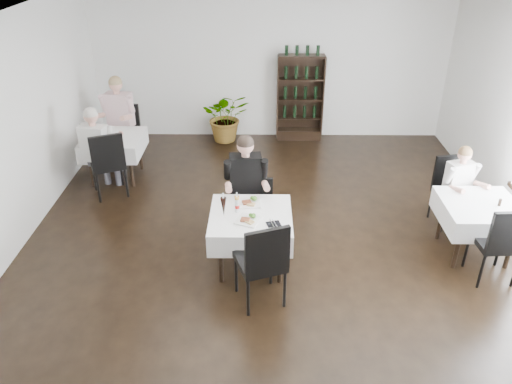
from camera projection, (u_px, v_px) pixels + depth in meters
room_shell at (276, 162)px, 5.90m from camera, size 9.00×9.00×9.00m
wine_shelf at (300, 99)px, 9.98m from camera, size 0.90×0.28×1.75m
main_table at (251, 224)px, 6.32m from camera, size 1.03×1.03×0.77m
left_table at (114, 145)px, 8.54m from camera, size 0.98×0.98×0.77m
right_table at (479, 214)px, 6.56m from camera, size 0.98×0.98×0.77m
potted_tree at (226, 116)px, 10.06m from camera, size 1.01×0.91×1.03m
main_chair_far at (258, 205)px, 6.97m from camera, size 0.42×0.42×0.88m
main_chair_near at (263, 259)px, 5.64m from camera, size 0.66×0.67×1.13m
left_chair_far at (126, 129)px, 9.23m from camera, size 0.53×0.53×1.04m
left_chair_near at (108, 161)px, 7.93m from camera, size 0.68×0.69×1.13m
right_chair_far at (451, 186)px, 7.30m from camera, size 0.54×0.54×1.02m
right_chair_near at (501, 240)px, 6.03m from camera, size 0.53×0.53×1.09m
diner_main at (246, 182)px, 6.74m from camera, size 0.61×0.62×1.55m
diner_left_far at (118, 115)px, 8.92m from camera, size 0.66×0.69×1.62m
diner_left_near at (98, 144)px, 7.93m from camera, size 0.62×0.65×1.51m
diner_right_far at (462, 184)px, 7.00m from camera, size 0.55×0.59×1.30m
plate_far at (250, 202)px, 6.48m from camera, size 0.30×0.30×0.09m
plate_near at (248, 220)px, 6.10m from camera, size 0.35×0.35×0.08m
pilsner_dark at (224, 207)px, 6.15m from camera, size 0.08×0.08×0.32m
pilsner_lager at (237, 204)px, 6.26m from camera, size 0.06×0.06×0.27m
coke_bottle at (237, 206)px, 6.27m from camera, size 0.06×0.06×0.22m
napkin_cutlery at (274, 224)px, 6.05m from camera, size 0.20×0.18×0.02m
pepper_mill at (500, 202)px, 6.42m from camera, size 0.04×0.04×0.10m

